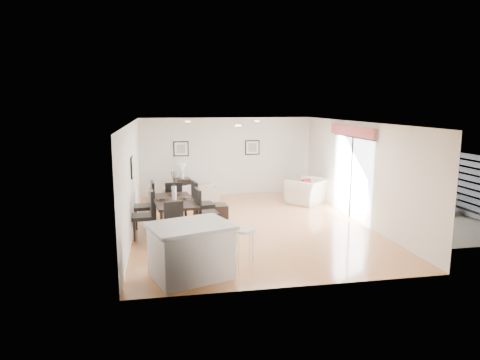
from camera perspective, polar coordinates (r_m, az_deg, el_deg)
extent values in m
plane|color=tan|center=(11.44, 1.34, -5.95)|extent=(8.00, 8.00, 0.00)
cube|color=silver|center=(15.04, -1.74, 3.17)|extent=(6.00, 0.04, 2.70)
cube|color=silver|center=(7.35, 7.74, -4.26)|extent=(6.00, 0.04, 2.70)
cube|color=silver|center=(10.94, -14.21, 0.25)|extent=(0.04, 8.00, 2.70)
cube|color=silver|center=(12.11, 15.41, 1.12)|extent=(0.04, 8.00, 2.70)
cube|color=white|center=(11.00, 1.40, 7.69)|extent=(6.00, 8.00, 0.02)
imported|color=#A49785|center=(13.91, -7.42, -1.82)|extent=(2.29, 1.54, 0.62)
imported|color=beige|center=(13.94, 9.03, -1.48)|extent=(1.61, 1.60, 0.79)
imported|color=#395524|center=(13.57, 26.07, -2.88)|extent=(0.82, 0.77, 0.72)
imported|color=#395524|center=(14.89, 23.00, -1.52)|extent=(0.51, 0.51, 0.74)
cube|color=black|center=(10.83, -8.75, -2.79)|extent=(1.14, 2.00, 0.06)
cylinder|color=black|center=(10.03, -10.39, -6.25)|extent=(0.07, 0.07, 0.74)
cylinder|color=black|center=(11.75, -11.28, -3.86)|extent=(0.07, 0.07, 0.74)
cylinder|color=black|center=(10.13, -5.68, -5.96)|extent=(0.07, 0.07, 0.74)
cylinder|color=black|center=(11.84, -7.26, -3.63)|extent=(0.07, 0.07, 0.74)
cube|color=black|center=(10.43, -12.86, -4.80)|extent=(0.57, 0.57, 0.09)
cube|color=black|center=(10.37, -11.67, -2.96)|extent=(0.12, 0.53, 0.63)
cylinder|color=black|center=(10.70, -13.97, -6.06)|extent=(0.04, 0.04, 0.48)
cylinder|color=black|center=(10.72, -11.76, -5.94)|extent=(0.04, 0.04, 0.48)
cylinder|color=black|center=(10.30, -13.89, -6.68)|extent=(0.04, 0.04, 0.48)
cylinder|color=black|center=(10.32, -11.59, -6.56)|extent=(0.04, 0.04, 0.48)
cube|color=black|center=(11.36, -12.67, -3.53)|extent=(0.58, 0.58, 0.09)
cube|color=black|center=(11.30, -11.56, -1.81)|extent=(0.12, 0.54, 0.64)
cylinder|color=black|center=(11.62, -13.71, -4.74)|extent=(0.04, 0.04, 0.49)
cylinder|color=black|center=(11.64, -11.65, -4.63)|extent=(0.04, 0.04, 0.49)
cylinder|color=black|center=(11.22, -13.62, -5.27)|extent=(0.04, 0.04, 0.49)
cylinder|color=black|center=(11.24, -11.49, -5.16)|extent=(0.04, 0.04, 0.49)
cube|color=black|center=(10.47, -4.42, -4.54)|extent=(0.59, 0.59, 0.09)
cube|color=black|center=(10.34, -5.65, -2.88)|extent=(0.15, 0.52, 0.62)
cylinder|color=black|center=(10.41, -3.02, -6.23)|extent=(0.04, 0.04, 0.48)
cylinder|color=black|center=(10.31, -5.21, -6.42)|extent=(0.04, 0.04, 0.48)
cylinder|color=black|center=(10.79, -3.62, -5.65)|extent=(0.04, 0.04, 0.48)
cylinder|color=black|center=(10.69, -5.74, -5.83)|extent=(0.04, 0.04, 0.48)
cube|color=black|center=(11.40, -4.93, -3.32)|extent=(0.60, 0.60, 0.09)
cube|color=black|center=(11.27, -6.07, -1.77)|extent=(0.15, 0.53, 0.63)
cylinder|color=black|center=(11.33, -3.63, -4.88)|extent=(0.04, 0.04, 0.48)
cylinder|color=black|center=(11.23, -5.65, -5.04)|extent=(0.04, 0.04, 0.48)
cylinder|color=black|center=(11.71, -4.19, -4.38)|extent=(0.04, 0.04, 0.48)
cylinder|color=black|center=(11.61, -6.15, -4.54)|extent=(0.04, 0.04, 0.48)
cube|color=black|center=(9.67, -8.46, -6.29)|extent=(0.55, 0.55, 0.08)
cube|color=black|center=(9.78, -8.84, -4.40)|extent=(0.45, 0.17, 0.54)
cylinder|color=black|center=(9.54, -9.13, -8.09)|extent=(0.04, 0.04, 0.41)
cylinder|color=black|center=(9.86, -9.72, -7.50)|extent=(0.04, 0.04, 0.41)
cylinder|color=black|center=(9.63, -7.10, -7.85)|extent=(0.04, 0.04, 0.41)
cylinder|color=black|center=(9.95, -7.75, -7.27)|extent=(0.04, 0.04, 0.41)
cube|color=black|center=(12.15, -8.90, -2.84)|extent=(0.51, 0.51, 0.08)
cube|color=black|center=(11.89, -8.82, -1.67)|extent=(0.47, 0.11, 0.56)
cylinder|color=black|center=(12.40, -8.13, -3.76)|extent=(0.04, 0.04, 0.43)
cylinder|color=black|center=(12.05, -7.89, -4.16)|extent=(0.04, 0.04, 0.43)
cylinder|color=black|center=(12.36, -9.82, -3.85)|extent=(0.04, 0.04, 0.43)
cylinder|color=black|center=(12.01, -9.63, -4.26)|extent=(0.04, 0.04, 0.43)
cylinder|color=white|center=(10.79, -8.78, -1.72)|extent=(0.12, 0.12, 0.35)
cylinder|color=black|center=(10.84, -7.17, -2.55)|extent=(0.34, 0.34, 0.01)
cylinder|color=black|center=(10.83, -7.17, -2.39)|extent=(0.18, 0.18, 0.05)
cylinder|color=black|center=(11.36, -8.84, -2.00)|extent=(0.34, 0.34, 0.01)
cylinder|color=black|center=(11.36, -8.84, -1.85)|extent=(0.18, 0.18, 0.05)
cylinder|color=black|center=(10.82, -10.34, -2.65)|extent=(0.34, 0.34, 0.01)
cylinder|color=black|center=(10.81, -10.35, -2.50)|extent=(0.18, 0.18, 0.05)
cylinder|color=black|center=(10.29, -8.66, -3.27)|extent=(0.34, 0.34, 0.01)
cylinder|color=black|center=(10.28, -8.66, -3.10)|extent=(0.18, 0.18, 0.05)
cube|color=black|center=(12.08, -3.95, -4.19)|extent=(0.95, 0.59, 0.37)
cube|color=black|center=(14.70, -7.62, -1.09)|extent=(0.57, 0.57, 0.67)
cylinder|color=white|center=(14.62, -7.66, 0.62)|extent=(0.12, 0.12, 0.22)
cone|color=silver|center=(14.58, -7.69, 1.61)|extent=(0.27, 0.27, 0.29)
cube|color=maroon|center=(13.76, 8.77, -0.63)|extent=(0.36, 0.30, 0.36)
cube|color=white|center=(8.01, -6.59, -9.59)|extent=(1.58, 1.37, 0.94)
cube|color=#AAAAAC|center=(7.86, -6.67, -6.11)|extent=(1.72, 1.51, 0.07)
cylinder|color=white|center=(8.01, 0.56, -6.70)|extent=(0.40, 0.40, 0.06)
cylinder|color=silver|center=(8.29, 1.29, -9.19)|extent=(0.03, 0.03, 0.85)
cylinder|color=silver|center=(8.25, -0.54, -9.30)|extent=(0.03, 0.03, 0.85)
cylinder|color=silver|center=(8.00, -0.21, -9.92)|extent=(0.03, 0.03, 0.85)
cylinder|color=silver|center=(8.05, 1.68, -9.80)|extent=(0.03, 0.03, 0.85)
cube|color=black|center=(14.82, -7.87, 4.14)|extent=(0.52, 0.03, 0.52)
cube|color=white|center=(14.82, -7.87, 4.14)|extent=(0.44, 0.04, 0.44)
cube|color=#63635D|center=(14.82, -7.87, 4.14)|extent=(0.30, 0.04, 0.30)
cube|color=black|center=(15.14, 1.65, 4.36)|extent=(0.52, 0.03, 0.52)
cube|color=white|center=(15.14, 1.65, 4.36)|extent=(0.44, 0.04, 0.44)
cube|color=#63635D|center=(15.14, 1.65, 4.36)|extent=(0.30, 0.04, 0.30)
cube|color=black|center=(10.69, -14.19, 1.66)|extent=(0.03, 0.52, 0.52)
cube|color=white|center=(10.69, -14.19, 1.66)|extent=(0.04, 0.44, 0.44)
cube|color=#63635D|center=(10.69, -14.19, 1.66)|extent=(0.04, 0.30, 0.30)
cube|color=white|center=(12.40, 14.68, 0.31)|extent=(0.02, 2.40, 2.25)
cube|color=black|center=(12.39, 14.59, 0.31)|extent=(0.03, 0.05, 2.25)
cube|color=black|center=(12.26, 14.83, 5.59)|extent=(0.03, 2.50, 0.05)
cube|color=maroon|center=(12.23, 14.69, 6.34)|extent=(0.10, 2.70, 0.28)
plane|color=gray|center=(13.60, 22.22, -4.12)|extent=(6.00, 6.00, 0.00)
cube|color=#313033|center=(14.10, 26.58, -0.21)|extent=(0.08, 5.50, 1.80)
cube|color=brown|center=(15.96, 21.05, 1.63)|extent=(0.35, 0.35, 2.00)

